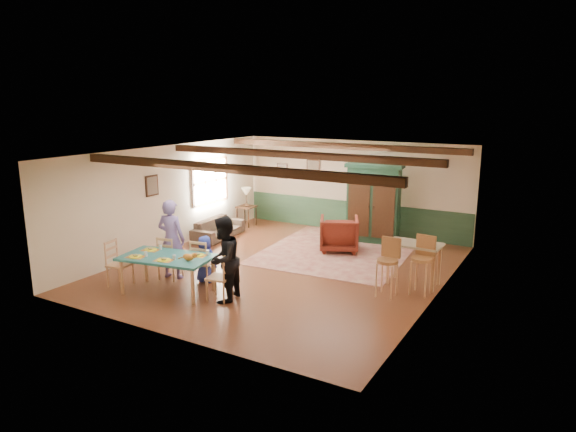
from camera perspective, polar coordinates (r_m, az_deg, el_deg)
The scene contains 35 objects.
floor at distance 12.03m, azimuth -0.36°, elevation -5.81°, with size 8.00×8.00×0.00m, color #542817.
wall_back at distance 15.20m, azimuth 7.23°, elevation 3.27°, with size 7.00×0.02×2.70m, color beige.
wall_left at distance 13.73m, azimuth -13.12°, elevation 2.02°, with size 0.02×8.00×2.70m, color beige.
wall_right at distance 10.40m, azimuth 16.55°, elevation -1.57°, with size 0.02×8.00×2.70m, color beige.
ceiling at distance 11.45m, azimuth -0.38°, elevation 7.10°, with size 7.00×8.00×0.02m, color silver.
wainscot_back at distance 15.35m, azimuth 7.11°, elevation -0.05°, with size 6.95×0.03×0.90m, color #223F28.
ceiling_beam_front at distance 9.56m, azimuth -7.35°, elevation 5.32°, with size 6.95×0.16×0.16m, color black.
ceiling_beam_mid at distance 11.81m, azimuth 0.60°, elevation 6.83°, with size 6.95×0.16×0.16m, color black.
ceiling_beam_back at distance 14.13m, azimuth 5.80°, elevation 7.75°, with size 6.95×0.16×0.16m, color black.
window_left at distance 14.94m, azimuth -8.66°, elevation 3.85°, with size 0.06×1.60×1.30m, color white, non-canonical shape.
picture_left_wall at distance 13.21m, azimuth -14.88°, elevation 3.28°, with size 0.04×0.42×0.52m, color gray, non-canonical shape.
picture_back_a at distance 15.64m, azimuth 2.82°, elevation 5.30°, with size 0.45×0.04×0.55m, color gray, non-canonical shape.
picture_back_b at distance 16.18m, azimuth -0.67°, elevation 5.03°, with size 0.38×0.04×0.48m, color gray, non-canonical shape.
dining_table at distance 10.73m, azimuth -13.21°, elevation -6.34°, with size 1.83×1.02×0.76m, color #1E6060, non-canonical shape.
dining_chair_far_left at distance 11.49m, azimuth -12.95°, elevation -4.50°, with size 0.43×0.45×0.97m, color tan, non-canonical shape.
dining_chair_far_right at distance 11.09m, azimuth -9.40°, elevation -4.99°, with size 0.43×0.45×0.97m, color tan, non-canonical shape.
dining_chair_end_left at distance 11.36m, azimuth -18.20°, elevation -5.03°, with size 0.43×0.45×0.97m, color tan, non-canonical shape.
dining_chair_end_right at distance 10.13m, azimuth -7.65°, elevation -6.66°, with size 0.43×0.45×0.97m, color tan, non-canonical shape.
person_man at distance 11.45m, azimuth -12.83°, elevation -2.51°, with size 0.64×0.42×1.75m, color #7661A6.
person_woman at distance 9.97m, azimuth -7.19°, elevation -4.80°, with size 0.82×0.64×1.68m, color black.
person_child at distance 11.14m, azimuth -9.20°, elevation -4.74°, with size 0.50×0.32×1.02m, color #27369E.
cat at distance 10.22m, azimuth -11.02°, elevation -4.42°, with size 0.37×0.14×0.18m, color orange, non-canonical shape.
place_setting_near_left at distance 10.71m, azimuth -16.58°, elevation -4.12°, with size 0.41×0.31×0.11m, color yellow, non-canonical shape.
place_setting_near_center at distance 10.34m, azimuth -13.63°, elevation -4.55°, with size 0.41×0.31×0.11m, color yellow, non-canonical shape.
place_setting_far_left at distance 11.11m, azimuth -15.03°, elevation -3.43°, with size 0.41×0.31×0.11m, color yellow, non-canonical shape.
place_setting_far_right at distance 10.52m, azimuth -10.02°, elevation -4.08°, with size 0.41×0.31×0.11m, color yellow, non-canonical shape.
area_rug at distance 13.42m, azimuth 5.53°, elevation -3.85°, with size 3.55×4.21×0.01m, color #C9AF92.
armoire at distance 14.18m, azimuth 9.48°, elevation 1.41°, with size 1.53×0.61×2.16m, color #143221.
armchair at distance 13.33m, azimuth 5.69°, elevation -1.98°, with size 0.96×0.99×0.90m, color #45120D.
sofa at distance 14.71m, azimuth -7.75°, elevation -1.36°, with size 1.84×0.72×0.54m, color #3F3127.
end_table at distance 16.00m, azimuth -4.62°, elevation 0.03°, with size 0.51×0.51×0.62m, color black, non-canonical shape.
table_lamp at distance 15.88m, azimuth -4.66°, elevation 2.13°, with size 0.32×0.32×0.57m, color #CFB786, non-canonical shape.
counter_table at distance 11.18m, azimuth 13.80°, elevation -5.19°, with size 1.10×0.64×0.91m, color #BDB693, non-canonical shape.
bar_stool_left at distance 10.38m, azimuth 10.95°, elevation -5.68°, with size 0.42×0.46×1.18m, color #9E6A3D, non-canonical shape.
bar_stool_right at distance 10.63m, azimuth 14.61°, elevation -5.38°, with size 0.42×0.46×1.19m, color #9E6A3D, non-canonical shape.
Camera 1 is at (5.72, -9.86, 3.83)m, focal length 32.00 mm.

